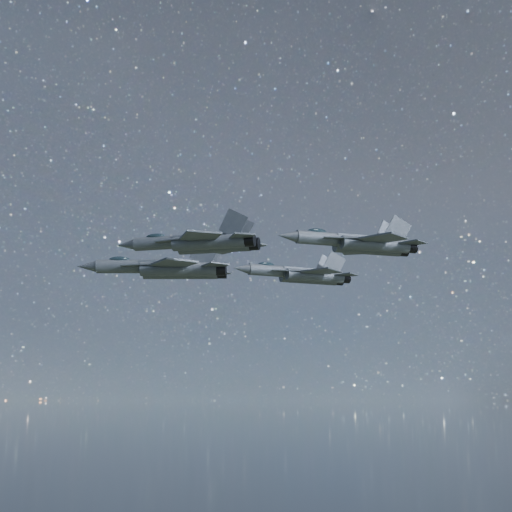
{
  "coord_description": "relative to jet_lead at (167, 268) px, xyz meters",
  "views": [
    {
      "loc": [
        -4.13,
        -82.28,
        131.44
      ],
      "look_at": [
        -0.05,
        0.4,
        148.29
      ],
      "focal_mm": 50.0,
      "sensor_mm": 36.0,
      "label": 1
    }
  ],
  "objects": [
    {
      "name": "jet_right",
      "position": [
        3.99,
        -11.11,
        0.53
      ],
      "size": [
        15.24,
        10.26,
        3.85
      ],
      "rotation": [
        0.0,
        0.0,
        -0.3
      ],
      "color": "#394048"
    },
    {
      "name": "jet_left",
      "position": [
        17.86,
        21.99,
        3.32
      ],
      "size": [
        18.55,
        12.42,
        4.69
      ],
      "rotation": [
        0.0,
        0.0,
        0.33
      ],
      "color": "#394048"
    },
    {
      "name": "jet_lead",
      "position": [
        0.0,
        0.0,
        0.0
      ],
      "size": [
        17.62,
        12.47,
        4.47
      ],
      "rotation": [
        0.0,
        0.0,
        -0.05
      ],
      "color": "#394048"
    },
    {
      "name": "jet_slot",
      "position": [
        22.75,
        3.65,
        3.96
      ],
      "size": [
        18.3,
        12.43,
        4.6
      ],
      "rotation": [
        0.0,
        0.0,
        0.26
      ],
      "color": "#394048"
    }
  ]
}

